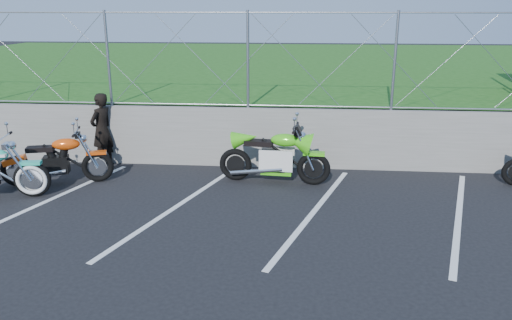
{
  "coord_description": "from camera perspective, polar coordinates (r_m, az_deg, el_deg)",
  "views": [
    {
      "loc": [
        2.11,
        -6.97,
        3.32
      ],
      "look_at": [
        1.37,
        1.3,
        0.8
      ],
      "focal_mm": 35.0,
      "sensor_mm": 36.0,
      "label": 1
    }
  ],
  "objects": [
    {
      "name": "chain_link_fence",
      "position": [
        10.73,
        -6.36,
        11.34
      ],
      "size": [
        28.0,
        0.03,
        2.0
      ],
      "color": "gray",
      "rests_on": "retaining_wall"
    },
    {
      "name": "retaining_wall",
      "position": [
        11.01,
        -6.08,
        2.77
      ],
      "size": [
        30.0,
        0.22,
        1.3
      ],
      "primitive_type": "cube",
      "color": "slate",
      "rests_on": "ground"
    },
    {
      "name": "ground",
      "position": [
        8.01,
        -10.74,
        -7.93
      ],
      "size": [
        90.0,
        90.0,
        0.0
      ],
      "primitive_type": "plane",
      "color": "black",
      "rests_on": "ground"
    },
    {
      "name": "naked_orange",
      "position": [
        10.49,
        -21.62,
        -0.2
      ],
      "size": [
        2.07,
        0.8,
        1.06
      ],
      "rotation": [
        0.0,
        0.0,
        0.27
      ],
      "color": "black",
      "rests_on": "ground"
    },
    {
      "name": "person_standing",
      "position": [
        11.32,
        -17.21,
        3.29
      ],
      "size": [
        0.57,
        0.69,
        1.61
      ],
      "primitive_type": "imported",
      "rotation": [
        0.0,
        0.0,
        -1.95
      ],
      "color": "black",
      "rests_on": "ground"
    },
    {
      "name": "grass_field",
      "position": [
        20.75,
        -0.76,
        9.51
      ],
      "size": [
        30.0,
        20.0,
        1.3
      ],
      "primitive_type": "cube",
      "color": "#1C4D14",
      "rests_on": "ground"
    },
    {
      "name": "sportbike_green",
      "position": [
        9.82,
        2.26,
        0.17
      ],
      "size": [
        2.22,
        0.79,
        1.15
      ],
      "rotation": [
        0.0,
        0.0,
        -0.09
      ],
      "color": "black",
      "rests_on": "ground"
    },
    {
      "name": "parking_lines",
      "position": [
        8.68,
        -1.28,
        -5.57
      ],
      "size": [
        18.29,
        4.31,
        0.01
      ],
      "color": "silver",
      "rests_on": "ground"
    }
  ]
}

